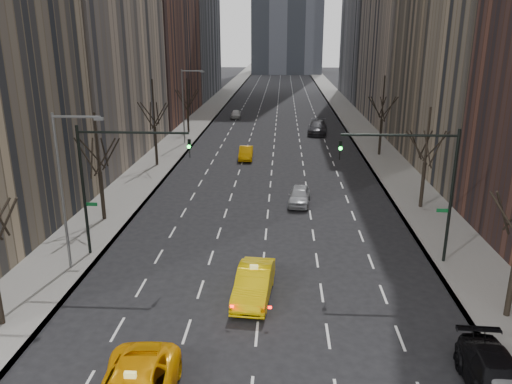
# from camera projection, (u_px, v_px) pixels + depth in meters

# --- Properties ---
(sidewalk_left) EXTENTS (4.50, 320.00, 0.15)m
(sidewalk_left) POSITION_uv_depth(u_px,v_px,m) (206.00, 113.00, 86.32)
(sidewalk_left) COLOR slate
(sidewalk_left) RESTS_ON ground
(sidewalk_right) EXTENTS (4.50, 320.00, 0.15)m
(sidewalk_right) POSITION_uv_depth(u_px,v_px,m) (349.00, 115.00, 85.06)
(sidewalk_right) COLOR slate
(sidewalk_right) RESTS_ON ground
(tree_lw_b) EXTENTS (3.36, 3.50, 7.82)m
(tree_lw_b) POSITION_uv_depth(u_px,v_px,m) (100.00, 172.00, 35.70)
(tree_lw_b) COLOR black
(tree_lw_b) RESTS_ON ground
(tree_lw_c) EXTENTS (3.36, 3.50, 8.74)m
(tree_lw_c) POSITION_uv_depth(u_px,v_px,m) (155.00, 128.00, 50.84)
(tree_lw_c) COLOR black
(tree_lw_c) RESTS_ON ground
(tree_lw_d) EXTENTS (3.36, 3.50, 7.36)m
(tree_lw_d) POSITION_uv_depth(u_px,v_px,m) (188.00, 108.00, 68.12)
(tree_lw_d) COLOR black
(tree_lw_d) RESTS_ON ground
(tree_rw_b) EXTENTS (3.36, 3.50, 7.82)m
(tree_rw_b) POSITION_uv_depth(u_px,v_px,m) (425.00, 163.00, 38.28)
(tree_rw_b) COLOR black
(tree_rw_b) RESTS_ON ground
(tree_rw_c) EXTENTS (3.36, 3.50, 8.74)m
(tree_rw_c) POSITION_uv_depth(u_px,v_px,m) (382.00, 120.00, 55.32)
(tree_rw_c) COLOR black
(tree_rw_c) RESTS_ON ground
(traffic_mast_left) EXTENTS (6.69, 0.39, 8.00)m
(traffic_mast_left) POSITION_uv_depth(u_px,v_px,m) (109.00, 170.00, 29.31)
(traffic_mast_left) COLOR black
(traffic_mast_left) RESTS_ON ground
(traffic_mast_right) EXTENTS (6.69, 0.39, 8.00)m
(traffic_mast_right) POSITION_uv_depth(u_px,v_px,m) (424.00, 175.00, 28.37)
(traffic_mast_right) COLOR black
(traffic_mast_right) RESTS_ON ground
(streetlight_near) EXTENTS (2.83, 0.22, 9.00)m
(streetlight_near) POSITION_uv_depth(u_px,v_px,m) (66.00, 177.00, 27.45)
(streetlight_near) COLOR slate
(streetlight_near) RESTS_ON ground
(streetlight_far) EXTENTS (2.83, 0.22, 9.00)m
(streetlight_far) POSITION_uv_depth(u_px,v_px,m) (186.00, 99.00, 60.78)
(streetlight_far) COLOR slate
(streetlight_far) RESTS_ON ground
(taxi_sedan) EXTENTS (2.14, 5.11, 1.64)m
(taxi_sedan) POSITION_uv_depth(u_px,v_px,m) (254.00, 283.00, 25.79)
(taxi_sedan) COLOR yellow
(taxi_sedan) RESTS_ON ground
(silver_sedan_ahead) EXTENTS (2.04, 4.28, 1.41)m
(silver_sedan_ahead) POSITION_uv_depth(u_px,v_px,m) (299.00, 196.00, 40.21)
(silver_sedan_ahead) COLOR #AFB1B7
(silver_sedan_ahead) RESTS_ON ground
(parked_suv_black) EXTENTS (2.40, 5.34, 1.52)m
(parked_suv_black) POSITION_uv_depth(u_px,v_px,m) (497.00, 381.00, 18.62)
(parked_suv_black) COLOR black
(parked_suv_black) RESTS_ON ground
(far_taxi) EXTENTS (1.56, 4.23, 1.38)m
(far_taxi) POSITION_uv_depth(u_px,v_px,m) (246.00, 153.00, 54.72)
(far_taxi) COLOR #F7A405
(far_taxi) RESTS_ON ground
(far_suv_grey) EXTENTS (3.13, 6.35, 1.78)m
(far_suv_grey) POSITION_uv_depth(u_px,v_px,m) (317.00, 127.00, 68.74)
(far_suv_grey) COLOR #2F2F34
(far_suv_grey) RESTS_ON ground
(far_car_white) EXTENTS (1.75, 3.96, 1.32)m
(far_car_white) POSITION_uv_depth(u_px,v_px,m) (236.00, 114.00, 81.63)
(far_car_white) COLOR silver
(far_car_white) RESTS_ON ground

